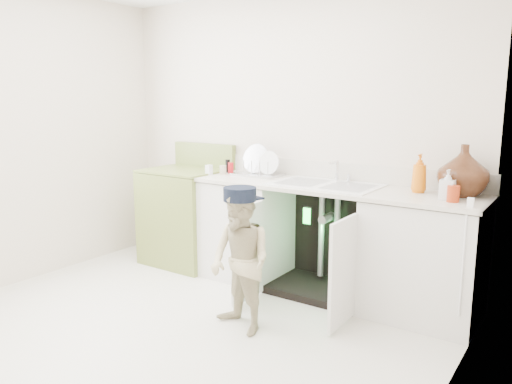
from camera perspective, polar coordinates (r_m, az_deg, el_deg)
ground at (r=3.63m, az=-9.56°, el=-15.25°), size 3.50×3.50×0.00m
room_shell at (r=3.29m, az=-10.23°, el=4.77°), size 6.00×5.50×1.26m
counter_run at (r=4.08m, az=8.35°, el=-5.03°), size 2.44×1.02×1.26m
avocado_stove at (r=4.88m, az=-7.89°, el=-2.56°), size 0.74×0.65×1.14m
repair_worker at (r=3.39m, az=-1.78°, el=-7.80°), size 0.56×0.85×1.00m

